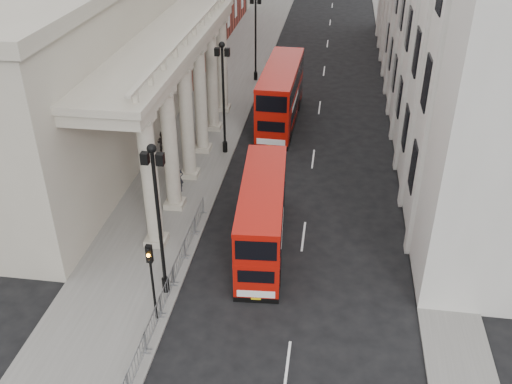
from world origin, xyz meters
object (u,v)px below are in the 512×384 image
at_px(lamp_post_north, 256,31).
at_px(bus_far, 281,94).
at_px(traffic_light, 151,269).
at_px(lamp_post_mid, 223,91).
at_px(pedestrian_b, 163,143).
at_px(pedestrian_a, 178,178).
at_px(lamp_post_south, 158,212).
at_px(pedestrian_c, 203,136).
at_px(bus_near, 262,215).

xyz_separation_m(lamp_post_north, bus_far, (3.46, -9.54, -2.44)).
bearing_deg(traffic_light, lamp_post_mid, 90.32).
bearing_deg(pedestrian_b, bus_far, -124.99).
bearing_deg(pedestrian_b, pedestrian_a, 128.22).
bearing_deg(bus_far, lamp_post_south, -97.35).
relative_size(lamp_post_south, bus_far, 0.76).
distance_m(traffic_light, pedestrian_c, 19.10).
height_order(lamp_post_mid, pedestrian_c, lamp_post_mid).
bearing_deg(lamp_post_south, lamp_post_north, 90.00).
height_order(lamp_post_north, bus_near, lamp_post_north).
relative_size(lamp_post_south, pedestrian_c, 5.15).
height_order(lamp_post_south, traffic_light, lamp_post_south).
height_order(traffic_light, bus_far, bus_far).
height_order(traffic_light, pedestrian_c, traffic_light).
bearing_deg(pedestrian_c, pedestrian_b, -137.91).
bearing_deg(bus_far, lamp_post_north, 111.33).
distance_m(lamp_post_south, pedestrian_a, 10.76).
relative_size(bus_far, pedestrian_b, 6.06).
bearing_deg(lamp_post_mid, pedestrian_c, 155.12).
distance_m(lamp_post_north, bus_near, 27.87).
bearing_deg(pedestrian_c, bus_near, -56.90).
height_order(lamp_post_south, bus_far, lamp_post_south).
bearing_deg(bus_near, lamp_post_mid, 106.88).
distance_m(bus_near, pedestrian_b, 13.64).
bearing_deg(bus_near, pedestrian_b, 126.45).
bearing_deg(traffic_light, pedestrian_a, 99.69).
xyz_separation_m(bus_near, pedestrian_c, (-6.18, 12.25, -1.23)).
distance_m(lamp_post_north, pedestrian_b, 18.04).
distance_m(traffic_light, bus_near, 7.92).
xyz_separation_m(lamp_post_mid, traffic_light, (0.10, -18.02, -1.80)).
relative_size(traffic_light, pedestrian_b, 2.36).
xyz_separation_m(traffic_light, pedestrian_a, (-2.03, 11.89, -2.02)).
bearing_deg(lamp_post_south, pedestrian_c, 96.26).
bearing_deg(pedestrian_c, pedestrian_a, -84.34).
height_order(lamp_post_south, pedestrian_c, lamp_post_south).
bearing_deg(lamp_post_south, pedestrian_b, 106.66).
bearing_deg(pedestrian_b, bus_near, 142.04).
xyz_separation_m(lamp_post_north, pedestrian_b, (-4.48, -17.04, -3.88)).
relative_size(pedestrian_a, pedestrian_b, 1.06).
relative_size(lamp_post_north, pedestrian_b, 4.57).
bearing_deg(lamp_post_mid, bus_far, 61.83).
distance_m(lamp_post_south, bus_far, 22.85).
distance_m(lamp_post_south, pedestrian_b, 16.09).
height_order(traffic_light, pedestrian_a, traffic_light).
relative_size(lamp_post_north, pedestrian_c, 5.15).
xyz_separation_m(lamp_post_south, lamp_post_mid, (0.00, 16.00, 0.00)).
height_order(lamp_post_mid, bus_near, lamp_post_mid).
height_order(bus_near, pedestrian_a, bus_near).
relative_size(bus_near, pedestrian_a, 5.03).
bearing_deg(lamp_post_north, pedestrian_a, -94.99).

